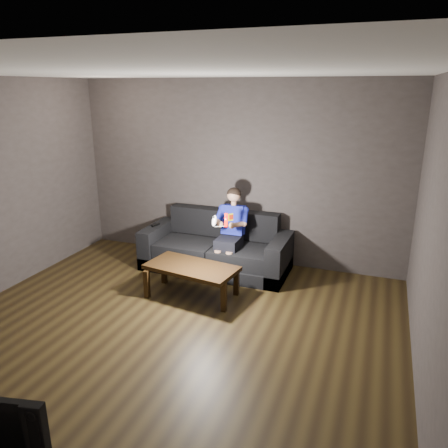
% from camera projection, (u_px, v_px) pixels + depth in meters
% --- Properties ---
extents(floor, '(5.00, 5.00, 0.00)m').
position_uv_depth(floor, '(160.00, 340.00, 4.64)').
color(floor, black).
rests_on(floor, ground).
extents(back_wall, '(5.00, 0.04, 2.70)m').
position_uv_depth(back_wall, '(237.00, 173.00, 6.47)').
color(back_wall, '#3A3332').
rests_on(back_wall, ground).
extents(right_wall, '(0.04, 5.00, 2.70)m').
position_uv_depth(right_wall, '(437.00, 250.00, 3.41)').
color(right_wall, '#3A3332').
rests_on(right_wall, ground).
extents(ceiling, '(5.00, 5.00, 0.02)m').
position_uv_depth(ceiling, '(147.00, 71.00, 3.83)').
color(ceiling, white).
rests_on(ceiling, back_wall).
extents(sofa, '(2.11, 0.91, 0.82)m').
position_uv_depth(sofa, '(217.00, 251.00, 6.40)').
color(sofa, black).
rests_on(sofa, floor).
extents(child, '(0.47, 0.58, 1.16)m').
position_uv_depth(child, '(231.00, 225.00, 6.14)').
color(child, black).
rests_on(child, sofa).
extents(wii_remote_red, '(0.06, 0.07, 0.18)m').
position_uv_depth(wii_remote_red, '(226.00, 220.00, 5.65)').
color(wii_remote_red, red).
rests_on(wii_remote_red, child).
extents(nunchuk_white, '(0.09, 0.11, 0.16)m').
position_uv_depth(nunchuk_white, '(214.00, 221.00, 5.72)').
color(nunchuk_white, white).
rests_on(nunchuk_white, child).
extents(wii_remote_black, '(0.07, 0.16, 0.03)m').
position_uv_depth(wii_remote_black, '(156.00, 225.00, 6.55)').
color(wii_remote_black, black).
rests_on(wii_remote_black, sofa).
extents(coffee_table, '(1.22, 0.74, 0.42)m').
position_uv_depth(coffee_table, '(192.00, 270.00, 5.51)').
color(coffee_table, black).
rests_on(coffee_table, floor).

